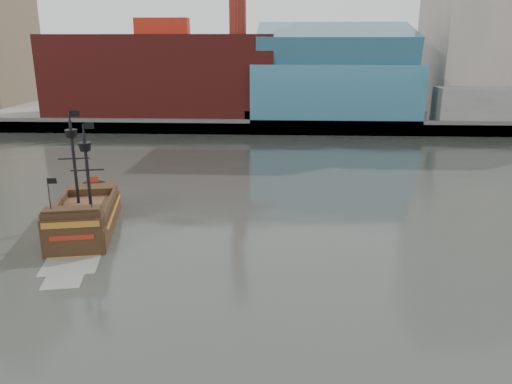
{
  "coord_description": "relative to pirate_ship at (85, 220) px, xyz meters",
  "views": [
    {
      "loc": [
        0.4,
        -24.91,
        15.7
      ],
      "look_at": [
        -1.53,
        13.85,
        4.0
      ],
      "focal_mm": 35.0,
      "sensor_mm": 36.0,
      "label": 1
    }
  ],
  "objects": [
    {
      "name": "pirate_ship",
      "position": [
        0.0,
        0.0,
        0.0
      ],
      "size": [
        7.19,
        15.17,
        10.93
      ],
      "rotation": [
        0.0,
        0.0,
        0.2
      ],
      "color": "black",
      "rests_on": "ground"
    },
    {
      "name": "promenade_far",
      "position": [
        16.31,
        77.28,
        0.01
      ],
      "size": [
        220.0,
        60.0,
        2.0
      ],
      "primitive_type": "cube",
      "color": "slate",
      "rests_on": "ground"
    },
    {
      "name": "seawall",
      "position": [
        16.31,
        47.78,
        0.31
      ],
      "size": [
        220.0,
        1.0,
        2.6
      ],
      "primitive_type": "cube",
      "color": "#4C4C49",
      "rests_on": "ground"
    },
    {
      "name": "ground",
      "position": [
        16.31,
        -14.72,
        -0.99
      ],
      "size": [
        400.0,
        400.0,
        0.0
      ],
      "primitive_type": "plane",
      "color": "#252722",
      "rests_on": "ground"
    }
  ]
}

